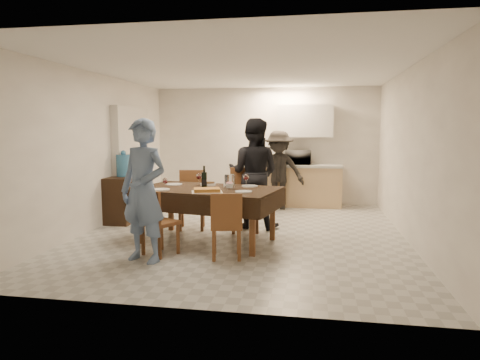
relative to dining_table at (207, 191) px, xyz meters
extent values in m
cube|color=beige|center=(0.45, 0.61, -0.77)|extent=(5.00, 6.00, 0.02)
cube|color=white|center=(0.45, 0.61, 1.83)|extent=(5.00, 6.00, 0.02)
cube|color=white|center=(0.45, 3.61, 0.53)|extent=(5.00, 0.02, 2.60)
cube|color=white|center=(0.45, -2.39, 0.53)|extent=(5.00, 0.02, 2.60)
cube|color=white|center=(-2.05, 0.61, 0.53)|extent=(0.02, 6.00, 2.60)
cube|color=white|center=(2.95, 0.61, 0.53)|extent=(0.02, 6.00, 2.60)
cube|color=beige|center=(-1.97, 1.81, 0.28)|extent=(0.15, 1.40, 2.10)
cube|color=tan|center=(1.05, 3.29, -0.34)|extent=(2.20, 0.60, 0.86)
cube|color=#B3B4AE|center=(1.05, 3.29, 0.12)|extent=(2.24, 0.64, 0.05)
cube|color=silver|center=(1.35, 3.43, 1.08)|extent=(1.20, 0.34, 0.70)
cube|color=black|center=(0.00, 0.00, 0.02)|extent=(2.26, 1.59, 0.04)
cube|color=brown|center=(0.00, 0.00, -0.39)|extent=(0.08, 0.08, 0.76)
cube|color=brown|center=(-0.45, -0.75, -0.34)|extent=(0.54, 0.54, 0.05)
cube|color=brown|center=(-0.45, -0.93, -0.10)|extent=(0.37, 0.22, 0.43)
cube|color=brown|center=(0.45, -0.75, -0.34)|extent=(0.47, 0.47, 0.05)
cube|color=brown|center=(0.45, -0.93, -0.11)|extent=(0.40, 0.12, 0.42)
cube|color=brown|center=(-0.45, 0.75, -0.29)|extent=(0.52, 0.52, 0.05)
cube|color=brown|center=(-0.45, 0.55, -0.03)|extent=(0.44, 0.13, 0.48)
cube|color=brown|center=(0.45, 0.75, -0.26)|extent=(0.56, 0.56, 0.06)
cube|color=brown|center=(0.45, 0.54, 0.02)|extent=(0.47, 0.14, 0.50)
cube|color=black|center=(-1.83, 1.15, -0.36)|extent=(0.45, 0.89, 0.82)
cylinder|color=#3D87BF|center=(-1.83, 1.15, 0.25)|extent=(0.26, 0.26, 0.40)
cylinder|color=white|center=(0.35, -0.05, 0.15)|extent=(0.14, 0.14, 0.22)
cube|color=gold|center=(0.10, -0.38, 0.06)|extent=(0.49, 0.42, 0.05)
cylinder|color=white|center=(0.30, 0.18, 0.07)|extent=(0.17, 0.17, 0.07)
cylinder|color=white|center=(-0.05, 0.28, 0.06)|extent=(0.22, 0.22, 0.04)
cylinder|color=white|center=(-0.60, -0.30, 0.04)|extent=(0.25, 0.25, 0.01)
cylinder|color=white|center=(0.60, -0.30, 0.04)|extent=(0.24, 0.24, 0.01)
cylinder|color=white|center=(-0.60, 0.30, 0.04)|extent=(0.25, 0.25, 0.01)
cylinder|color=white|center=(0.60, 0.30, 0.04)|extent=(0.25, 0.25, 0.01)
imported|color=silver|center=(1.22, 3.29, 0.29)|extent=(0.55, 0.37, 0.30)
imported|color=#637DA9|center=(-0.55, -1.05, 0.14)|extent=(0.76, 0.61, 1.81)
imported|color=black|center=(0.55, 1.05, 0.16)|extent=(0.99, 0.82, 1.85)
imported|color=black|center=(0.83, 2.84, 0.05)|extent=(1.06, 0.61, 1.64)
camera|label=1|loc=(1.54, -6.07, 0.90)|focal=32.00mm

